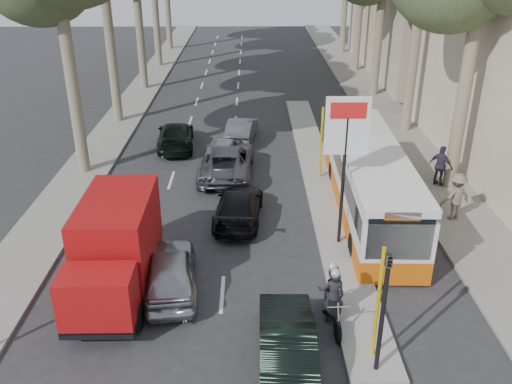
# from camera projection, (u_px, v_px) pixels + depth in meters

# --- Properties ---
(ground) EXTENTS (120.00, 120.00, 0.00)m
(ground) POSITION_uv_depth(u_px,v_px,m) (251.00, 336.00, 15.43)
(ground) COLOR #28282B
(ground) RESTS_ON ground
(sidewalk_right) EXTENTS (3.20, 70.00, 0.12)m
(sidewalk_right) POSITION_uv_depth(u_px,v_px,m) (372.00, 98.00, 38.12)
(sidewalk_right) COLOR gray
(sidewalk_right) RESTS_ON ground
(median_left) EXTENTS (2.40, 64.00, 0.12)m
(median_left) POSITION_uv_depth(u_px,v_px,m) (144.00, 88.00, 40.67)
(median_left) COLOR gray
(median_left) RESTS_ON ground
(traffic_island) EXTENTS (1.50, 26.00, 0.16)m
(traffic_island) POSITION_uv_depth(u_px,v_px,m) (319.00, 178.00, 25.38)
(traffic_island) COLOR gray
(traffic_island) RESTS_ON ground
(billboard) EXTENTS (1.50, 12.10, 5.60)m
(billboard) POSITION_uv_depth(u_px,v_px,m) (345.00, 151.00, 18.41)
(billboard) COLOR yellow
(billboard) RESTS_ON ground
(traffic_light_island) EXTENTS (0.16, 0.41, 3.60)m
(traffic_light_island) POSITION_uv_depth(u_px,v_px,m) (385.00, 294.00, 13.05)
(traffic_light_island) COLOR black
(traffic_light_island) RESTS_ON ground
(silver_hatchback) EXTENTS (2.14, 4.27, 1.40)m
(silver_hatchback) POSITION_uv_depth(u_px,v_px,m) (170.00, 271.00, 17.19)
(silver_hatchback) COLOR #A6A9AE
(silver_hatchback) RESTS_ON ground
(dark_hatchback) EXTENTS (1.51, 4.17, 1.37)m
(dark_hatchback) POSITION_uv_depth(u_px,v_px,m) (287.00, 340.00, 14.24)
(dark_hatchback) COLOR black
(dark_hatchback) RESTS_ON ground
(queue_car_a) EXTENTS (2.63, 5.34, 1.46)m
(queue_car_a) POSITION_uv_depth(u_px,v_px,m) (227.00, 161.00, 25.62)
(queue_car_a) COLOR #515359
(queue_car_a) RESTS_ON ground
(queue_car_b) EXTENTS (2.12, 4.47, 1.26)m
(queue_car_b) POSITION_uv_depth(u_px,v_px,m) (239.00, 206.00, 21.49)
(queue_car_b) COLOR black
(queue_car_b) RESTS_ON ground
(queue_car_c) EXTENTS (2.17, 4.27, 1.39)m
(queue_car_c) POSITION_uv_depth(u_px,v_px,m) (223.00, 151.00, 26.89)
(queue_car_c) COLOR #ABAFB3
(queue_car_c) RESTS_ON ground
(queue_car_d) EXTENTS (1.89, 4.09, 1.30)m
(queue_car_d) POSITION_uv_depth(u_px,v_px,m) (242.00, 130.00, 29.99)
(queue_car_d) COLOR #52545B
(queue_car_d) RESTS_ON ground
(queue_car_e) EXTENTS (2.27, 4.74, 1.33)m
(queue_car_e) POSITION_uv_depth(u_px,v_px,m) (176.00, 135.00, 29.09)
(queue_car_e) COLOR black
(queue_car_e) RESTS_ON ground
(red_truck) EXTENTS (2.15, 5.53, 2.94)m
(red_truck) POSITION_uv_depth(u_px,v_px,m) (115.00, 247.00, 16.85)
(red_truck) COLOR black
(red_truck) RESTS_ON ground
(city_bus) EXTENTS (2.65, 10.83, 2.84)m
(city_bus) POSITION_uv_depth(u_px,v_px,m) (369.00, 179.00, 21.76)
(city_bus) COLOR #D55C0B
(city_bus) RESTS_ON ground
(motorcycle) EXTENTS (0.81, 2.21, 1.88)m
(motorcycle) POSITION_uv_depth(u_px,v_px,m) (332.00, 294.00, 15.79)
(motorcycle) COLOR black
(motorcycle) RESTS_ON ground
(pedestrian_near) EXTENTS (1.14, 1.17, 1.87)m
(pedestrian_near) POSITION_uv_depth(u_px,v_px,m) (441.00, 166.00, 24.16)
(pedestrian_near) COLOR #382E45
(pedestrian_near) RESTS_ON sidewalk_right
(pedestrian_far) EXTENTS (1.35, 0.88, 1.93)m
(pedestrian_far) POSITION_uv_depth(u_px,v_px,m) (456.00, 196.00, 21.24)
(pedestrian_far) COLOR #6F6153
(pedestrian_far) RESTS_ON sidewalk_right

